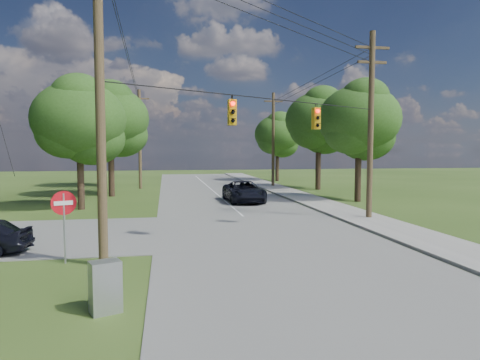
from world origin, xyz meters
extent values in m
plane|color=#324C19|center=(0.00, 0.00, 0.00)|extent=(140.00, 140.00, 0.00)
cube|color=gray|center=(2.00, 5.00, 0.01)|extent=(10.00, 100.00, 0.03)
cube|color=#ACA9A1|center=(8.70, 5.00, 0.06)|extent=(2.60, 100.00, 0.12)
cylinder|color=brown|center=(-4.60, 0.40, 6.00)|extent=(0.32, 0.32, 12.00)
cylinder|color=brown|center=(8.90, 8.00, 5.25)|extent=(0.32, 0.32, 10.50)
cube|color=brown|center=(8.90, 8.00, 9.60)|extent=(2.00, 0.12, 0.14)
cube|color=brown|center=(8.90, 8.00, 8.80)|extent=(1.70, 0.12, 0.14)
cylinder|color=brown|center=(8.90, 30.00, 5.00)|extent=(0.32, 0.32, 10.00)
cube|color=brown|center=(8.90, 30.00, 9.10)|extent=(2.00, 0.12, 0.14)
cylinder|color=brown|center=(-5.00, 30.00, 5.00)|extent=(0.32, 0.32, 10.00)
cube|color=brown|center=(-5.00, 30.00, 9.10)|extent=(2.00, 0.12, 0.14)
cylinder|color=black|center=(2.15, 4.20, 10.35)|extent=(13.52, 7.63, 1.53)
cylinder|color=black|center=(2.15, 4.20, 9.95)|extent=(13.52, 7.63, 1.53)
cylinder|color=black|center=(2.15, 4.20, 9.55)|extent=(13.52, 7.63, 1.53)
cylinder|color=black|center=(8.90, 19.00, 9.35)|extent=(0.03, 22.00, 0.53)
cylinder|color=black|center=(-4.80, 15.20, 10.10)|extent=(0.43, 29.60, 2.03)
cylinder|color=black|center=(8.90, 19.00, 8.95)|extent=(0.03, 22.00, 0.53)
cylinder|color=black|center=(-4.80, 15.20, 9.70)|extent=(0.43, 29.60, 2.03)
cylinder|color=black|center=(2.15, 4.20, 6.20)|extent=(13.52, 7.63, 0.04)
cube|color=#D89E0C|center=(0.26, 3.02, 5.48)|extent=(0.32, 0.22, 1.05)
sphere|color=#FF0C05|center=(0.26, 2.88, 5.83)|extent=(0.17, 0.17, 0.17)
cube|color=#D89E0C|center=(0.26, 3.26, 5.48)|extent=(0.32, 0.22, 1.05)
sphere|color=#FF0C05|center=(0.26, 3.40, 5.83)|extent=(0.17, 0.17, 0.17)
cube|color=#D89E0C|center=(4.85, 5.60, 5.48)|extent=(0.32, 0.22, 1.05)
sphere|color=#FF0C05|center=(4.85, 5.46, 5.83)|extent=(0.17, 0.17, 0.17)
cube|color=#D89E0C|center=(4.85, 5.84, 5.48)|extent=(0.32, 0.22, 1.05)
sphere|color=#FF0C05|center=(4.85, 5.98, 5.83)|extent=(0.17, 0.17, 0.17)
cylinder|color=#3E2A1F|center=(-8.00, 15.00, 1.57)|extent=(0.45, 0.45, 3.15)
ellipsoid|color=#264B16|center=(-8.00, 15.00, 5.94)|extent=(6.00, 6.00, 4.92)
cylinder|color=#3E2A1F|center=(-7.00, 23.00, 1.75)|extent=(0.50, 0.50, 3.50)
ellipsoid|color=#264B16|center=(-7.00, 23.00, 6.60)|extent=(6.40, 6.40, 5.25)
cylinder|color=#3E2A1F|center=(-9.00, 33.00, 1.66)|extent=(0.48, 0.47, 3.32)
ellipsoid|color=#264B16|center=(-9.00, 33.00, 6.27)|extent=(6.00, 6.00, 4.92)
cylinder|color=#3E2A1F|center=(12.00, 16.00, 1.66)|extent=(0.48, 0.48, 3.32)
ellipsoid|color=#264B16|center=(12.00, 16.00, 6.27)|extent=(6.20, 6.20, 5.08)
cylinder|color=#3E2A1F|center=(12.50, 26.00, 1.84)|extent=(0.52, 0.52, 3.67)
ellipsoid|color=#264B16|center=(12.50, 26.00, 6.93)|extent=(6.60, 6.60, 5.41)
cylinder|color=#3E2A1F|center=(11.50, 38.00, 1.57)|extent=(0.45, 0.45, 3.15)
ellipsoid|color=#264B16|center=(11.50, 38.00, 5.94)|extent=(5.80, 5.80, 4.76)
imported|color=black|center=(3.33, 17.05, 0.81)|extent=(2.72, 5.65, 1.55)
cube|color=#989B9E|center=(-3.95, -4.00, 0.63)|extent=(0.84, 0.73, 1.26)
cylinder|color=#989B9E|center=(-5.95, 0.90, 1.22)|extent=(0.07, 0.07, 2.44)
cylinder|color=red|center=(-5.95, 0.90, 2.11)|extent=(0.80, 0.33, 0.84)
cube|color=white|center=(-5.95, 0.87, 2.11)|extent=(0.58, 0.25, 0.14)
camera|label=1|loc=(-2.49, -14.49, 3.92)|focal=32.00mm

